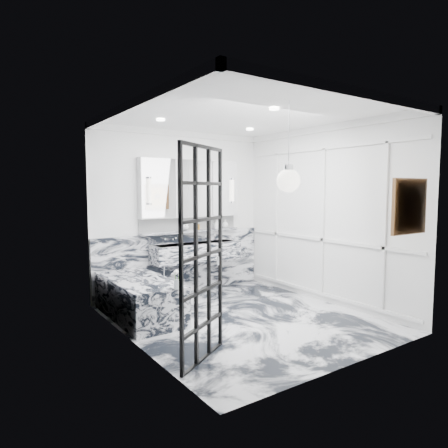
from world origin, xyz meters
TOP-DOWN VIEW (x-y plane):
  - floor at (0.00, 0.00)m, footprint 3.60×3.60m
  - ceiling at (0.00, 0.00)m, footprint 3.60×3.60m
  - wall_back at (0.00, 1.80)m, footprint 3.60×0.00m
  - wall_front at (0.00, -1.80)m, footprint 3.60×0.00m
  - wall_left at (-1.60, 0.00)m, footprint 0.00×3.60m
  - wall_right at (1.60, 0.00)m, footprint 0.00×3.60m
  - marble_clad_back at (0.00, 1.78)m, footprint 3.18×0.05m
  - marble_clad_left at (-1.59, 0.00)m, footprint 0.02×3.56m
  - panel_molding at (1.58, 0.00)m, footprint 0.03×3.40m
  - soap_bottle_a at (0.69, 1.71)m, footprint 0.08×0.08m
  - soap_bottle_b at (0.66, 1.71)m, footprint 0.08×0.08m
  - soap_bottle_c at (0.87, 1.71)m, footprint 0.14×0.14m
  - face_pot at (0.02, 1.71)m, footprint 0.14×0.14m
  - amber_bottle at (0.30, 1.71)m, footprint 0.04×0.04m
  - flower_vase at (-0.99, 0.08)m, footprint 0.09×0.09m
  - crittall_door at (-1.16, -0.82)m, footprint 0.77×0.49m
  - artwork at (1.06, -1.76)m, footprint 0.55×0.05m
  - pendant_light at (-0.29, -1.17)m, footprint 0.25×0.25m
  - trough_sink at (0.15, 1.55)m, footprint 1.60×0.45m
  - ledge at (0.15, 1.72)m, footprint 1.90×0.14m
  - subway_tile at (0.15, 1.78)m, footprint 1.90×0.03m
  - mirror_cabinet at (0.15, 1.73)m, footprint 1.90×0.16m
  - sconce_left at (-0.67, 1.63)m, footprint 0.07×0.07m
  - sconce_right at (0.97, 1.63)m, footprint 0.07×0.07m
  - bathtub at (-1.18, 0.90)m, footprint 0.75×1.65m

SIDE VIEW (x-z plane):
  - floor at x=0.00m, z-range 0.00..0.00m
  - bathtub at x=-1.18m, z-range 0.00..0.55m
  - marble_clad_back at x=0.00m, z-range 0.00..1.05m
  - flower_vase at x=-0.99m, z-range 0.55..0.67m
  - trough_sink at x=0.15m, z-range 0.58..0.88m
  - ledge at x=0.15m, z-range 1.05..1.09m
  - crittall_door at x=-1.16m, z-range 0.00..2.24m
  - amber_bottle at x=0.30m, z-range 1.09..1.19m
  - face_pot at x=0.02m, z-range 1.09..1.24m
  - soap_bottle_c at x=0.87m, z-range 1.09..1.24m
  - soap_bottle_b at x=0.66m, z-range 1.09..1.24m
  - soap_bottle_a at x=0.69m, z-range 1.09..1.28m
  - subway_tile at x=0.15m, z-range 1.09..1.32m
  - panel_molding at x=1.58m, z-range 0.15..2.45m
  - marble_clad_left at x=-1.59m, z-range 0.00..2.68m
  - wall_back at x=0.00m, z-range -0.40..3.20m
  - wall_front at x=0.00m, z-range -0.40..3.20m
  - wall_left at x=-1.60m, z-range -0.40..3.20m
  - wall_right at x=1.60m, z-range -0.40..3.20m
  - artwork at x=1.06m, z-range 1.34..1.88m
  - sconce_left at x=-0.67m, z-range 1.58..1.98m
  - sconce_right at x=0.97m, z-range 1.58..1.98m
  - mirror_cabinet at x=0.15m, z-range 1.32..2.32m
  - pendant_light at x=-0.29m, z-range 1.77..2.03m
  - ceiling at x=0.00m, z-range 2.80..2.80m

